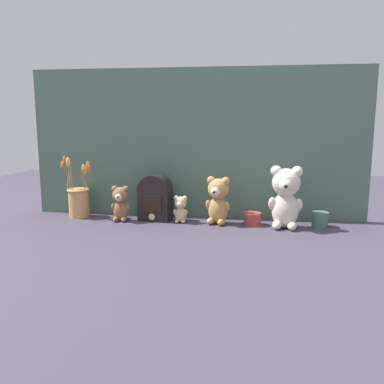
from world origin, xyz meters
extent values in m
plane|color=#3D3847|center=(0.00, 0.00, 0.00)|extent=(4.00, 4.00, 0.00)
cube|color=#4C6B5B|center=(0.00, 0.17, 0.39)|extent=(1.78, 0.02, 0.78)
ellipsoid|color=beige|center=(0.46, -0.01, 0.09)|extent=(0.14, 0.12, 0.18)
sphere|color=beige|center=(0.46, -0.01, 0.22)|extent=(0.13, 0.13, 0.13)
sphere|color=beige|center=(0.45, -0.06, 0.22)|extent=(0.06, 0.06, 0.06)
sphere|color=black|center=(0.45, -0.09, 0.22)|extent=(0.02, 0.02, 0.02)
sphere|color=beige|center=(0.51, -0.01, 0.28)|extent=(0.05, 0.05, 0.05)
sphere|color=beige|center=(0.41, 0.00, 0.28)|extent=(0.05, 0.05, 0.05)
ellipsoid|color=beige|center=(0.52, -0.02, 0.12)|extent=(0.04, 0.06, 0.08)
ellipsoid|color=beige|center=(0.40, -0.01, 0.12)|extent=(0.04, 0.06, 0.08)
ellipsoid|color=beige|center=(0.49, -0.05, 0.02)|extent=(0.05, 0.07, 0.04)
ellipsoid|color=beige|center=(0.42, -0.04, 0.02)|extent=(0.05, 0.07, 0.04)
ellipsoid|color=tan|center=(0.13, 0.03, 0.07)|extent=(0.12, 0.11, 0.14)
sphere|color=tan|center=(0.13, 0.03, 0.18)|extent=(0.11, 0.11, 0.11)
sphere|color=beige|center=(0.12, -0.01, 0.17)|extent=(0.05, 0.05, 0.05)
sphere|color=black|center=(0.12, -0.03, 0.17)|extent=(0.01, 0.01, 0.01)
sphere|color=tan|center=(0.17, 0.02, 0.22)|extent=(0.04, 0.04, 0.04)
sphere|color=tan|center=(0.10, 0.04, 0.22)|extent=(0.04, 0.04, 0.04)
ellipsoid|color=tan|center=(0.18, 0.01, 0.09)|extent=(0.04, 0.05, 0.06)
ellipsoid|color=tan|center=(0.08, 0.03, 0.09)|extent=(0.04, 0.05, 0.06)
ellipsoid|color=tan|center=(0.15, -0.01, 0.02)|extent=(0.05, 0.06, 0.03)
ellipsoid|color=tan|center=(0.10, 0.01, 0.02)|extent=(0.05, 0.06, 0.03)
ellipsoid|color=olive|center=(-0.37, 0.01, 0.05)|extent=(0.08, 0.07, 0.11)
sphere|color=olive|center=(-0.37, 0.01, 0.14)|extent=(0.08, 0.08, 0.08)
sphere|color=beige|center=(-0.37, -0.02, 0.13)|extent=(0.04, 0.04, 0.04)
sphere|color=black|center=(-0.37, -0.03, 0.13)|extent=(0.01, 0.01, 0.01)
sphere|color=olive|center=(-0.34, 0.02, 0.17)|extent=(0.03, 0.03, 0.03)
sphere|color=olive|center=(-0.40, 0.01, 0.17)|extent=(0.03, 0.03, 0.03)
ellipsoid|color=olive|center=(-0.33, 0.01, 0.07)|extent=(0.02, 0.04, 0.05)
ellipsoid|color=olive|center=(-0.41, 0.01, 0.07)|extent=(0.02, 0.04, 0.05)
ellipsoid|color=olive|center=(-0.35, -0.01, 0.01)|extent=(0.03, 0.04, 0.03)
ellipsoid|color=olive|center=(-0.39, -0.01, 0.01)|extent=(0.03, 0.04, 0.03)
ellipsoid|color=#DBBC84|center=(-0.06, 0.03, 0.04)|extent=(0.06, 0.05, 0.08)
sphere|color=#DBBC84|center=(-0.06, 0.03, 0.10)|extent=(0.06, 0.06, 0.06)
sphere|color=beige|center=(-0.06, 0.00, 0.10)|extent=(0.03, 0.03, 0.03)
sphere|color=black|center=(-0.06, -0.01, 0.10)|extent=(0.01, 0.01, 0.01)
sphere|color=#DBBC84|center=(-0.04, 0.03, 0.13)|extent=(0.02, 0.02, 0.02)
sphere|color=#DBBC84|center=(-0.08, 0.03, 0.13)|extent=(0.02, 0.02, 0.02)
ellipsoid|color=#DBBC84|center=(-0.03, 0.02, 0.05)|extent=(0.02, 0.03, 0.04)
ellipsoid|color=#DBBC84|center=(-0.09, 0.02, 0.05)|extent=(0.02, 0.03, 0.04)
ellipsoid|color=#DBBC84|center=(-0.04, 0.01, 0.01)|extent=(0.02, 0.03, 0.02)
ellipsoid|color=#DBBC84|center=(-0.08, 0.01, 0.01)|extent=(0.02, 0.03, 0.02)
cylinder|color=tan|center=(-0.62, 0.07, 0.08)|extent=(0.11, 0.11, 0.15)
torus|color=tan|center=(-0.62, 0.07, 0.15)|extent=(0.12, 0.12, 0.01)
cylinder|color=#9E7542|center=(-0.58, 0.07, 0.21)|extent=(0.01, 0.05, 0.11)
ellipsoid|color=orange|center=(-0.55, 0.07, 0.26)|extent=(0.02, 0.04, 0.05)
cylinder|color=#9E7542|center=(-0.67, 0.07, 0.22)|extent=(0.01, 0.06, 0.13)
ellipsoid|color=#C65B28|center=(-0.70, 0.07, 0.28)|extent=(0.02, 0.04, 0.05)
cylinder|color=#9E7542|center=(-0.59, 0.09, 0.21)|extent=(0.02, 0.04, 0.12)
ellipsoid|color=orange|center=(-0.57, 0.09, 0.27)|extent=(0.04, 0.05, 0.06)
cylinder|color=#9E7542|center=(-0.59, 0.06, 0.21)|extent=(0.01, 0.03, 0.11)
ellipsoid|color=gold|center=(-0.58, 0.06, 0.26)|extent=(0.03, 0.04, 0.06)
cylinder|color=#9E7542|center=(-0.65, 0.05, 0.23)|extent=(0.02, 0.02, 0.15)
ellipsoid|color=gold|center=(-0.66, 0.04, 0.30)|extent=(0.04, 0.04, 0.05)
cylinder|color=#9E7542|center=(-0.66, 0.05, 0.23)|extent=(0.02, 0.04, 0.16)
ellipsoid|color=#C65B28|center=(-0.68, 0.04, 0.31)|extent=(0.03, 0.03, 0.05)
cube|color=black|center=(-0.20, 0.06, 0.08)|extent=(0.18, 0.12, 0.16)
cylinder|color=black|center=(-0.20, 0.06, 0.16)|extent=(0.18, 0.12, 0.17)
cube|color=black|center=(-0.21, 0.01, 0.10)|extent=(0.11, 0.02, 0.09)
cylinder|color=#D6BC7A|center=(-0.21, 0.01, 0.03)|extent=(0.03, 0.01, 0.03)
cylinder|color=#993D33|center=(0.30, 0.02, 0.03)|extent=(0.08, 0.08, 0.05)
cylinder|color=#993D33|center=(0.30, 0.02, 0.06)|extent=(0.09, 0.09, 0.01)
cylinder|color=#47705B|center=(0.63, 0.03, 0.03)|extent=(0.08, 0.08, 0.06)
cylinder|color=#47705B|center=(0.63, 0.03, 0.07)|extent=(0.08, 0.08, 0.01)
camera|label=1|loc=(0.28, -1.97, 0.52)|focal=38.00mm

